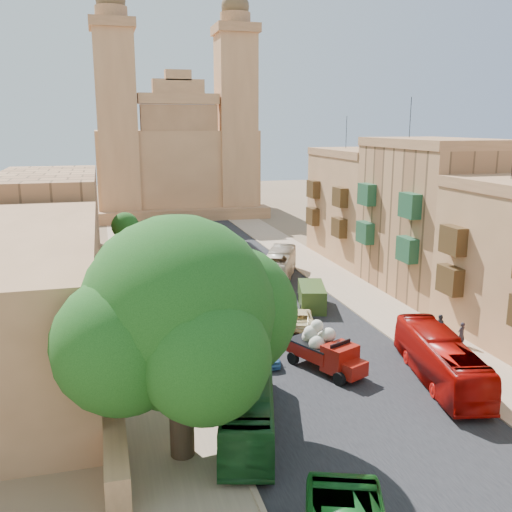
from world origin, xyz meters
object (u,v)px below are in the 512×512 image
street_tree_c (131,251)px  car_blue_a (265,352)px  car_cream (299,318)px  street_tree_a (153,329)px  street_tree_d (125,226)px  car_white_b (240,265)px  ficus_tree (181,318)px  church (175,157)px  bus_red_east (441,359)px  street_tree_b (139,280)px  red_truck (326,350)px  car_dkblue (176,250)px  pedestrian_a (461,334)px  car_blue_b (166,231)px  car_white_a (197,271)px  bus_cream_east (279,266)px  olive_pickup (312,297)px  pedestrian_c (440,328)px  bus_green_north (248,402)px

street_tree_c → car_blue_a: size_ratio=1.18×
street_tree_c → car_cream: bearing=-56.0°
street_tree_a → street_tree_d: size_ratio=1.01×
car_white_b → ficus_tree: bearing=91.4°
church → bus_red_east: bearing=-84.9°
street_tree_b → car_blue_a: street_tree_b is taller
ficus_tree → car_blue_a: size_ratio=3.06×
church → ficus_tree: 75.25m
bus_red_east → red_truck: bearing=-17.4°
car_dkblue → pedestrian_a: pedestrian_a is taller
car_white_b → car_blue_b: (-5.39, 20.89, 0.11)m
street_tree_d → car_cream: (11.49, -29.03, -2.67)m
car_cream → street_tree_d: bearing=-54.9°
car_white_a → car_cream: (5.12, -16.34, 0.08)m
bus_cream_east → car_white_b: (-2.78, 4.67, -0.87)m
car_white_b → olive_pickup: bearing=120.7°
car_white_a → pedestrian_c: (13.67, -21.86, 0.42)m
ficus_tree → car_cream: ficus_tree is taller
street_tree_d → car_white_a: 14.46m
street_tree_a → car_cream: 13.71m
bus_red_east → car_blue_b: bearing=-66.6°
red_truck → car_cream: red_truck is taller
bus_red_east → pedestrian_c: bearing=-111.0°
street_tree_b → street_tree_d: 24.00m
ficus_tree → red_truck: bearing=35.3°
olive_pickup → car_dkblue: (-8.34, 23.07, -0.37)m
car_dkblue → car_white_b: 10.80m
street_tree_d → bus_cream_east: (14.00, -15.91, -1.89)m
church → car_blue_b: church is taller
street_tree_b → street_tree_c: size_ratio=1.08×
street_tree_a → olive_pickup: (14.00, 10.95, -2.41)m
street_tree_c → street_tree_d: bearing=90.0°
church → car_white_b: 42.82m
bus_green_north → car_blue_b: bearing=103.7°
street_tree_a → olive_pickup: street_tree_a is taller
car_white_b → church: bearing=-69.0°
street_tree_b → red_truck: 16.79m
bus_green_north → car_blue_b: 52.17m
car_blue_a → olive_pickup: bearing=59.8°
car_white_b → car_blue_b: car_blue_b is taller
car_white_a → car_white_b: 5.06m
bus_green_north → bus_cream_east: bearing=85.1°
car_blue_b → olive_pickup: bearing=-73.3°
red_truck → pedestrian_c: 9.97m
bus_red_east → car_white_a: bus_red_east is taller
street_tree_b → car_blue_b: street_tree_b is taller
church → street_tree_b: bearing=-100.4°
red_truck → car_white_b: size_ratio=1.71×
street_tree_b → street_tree_c: bearing=90.0°
red_truck → olive_pickup: bearing=73.3°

